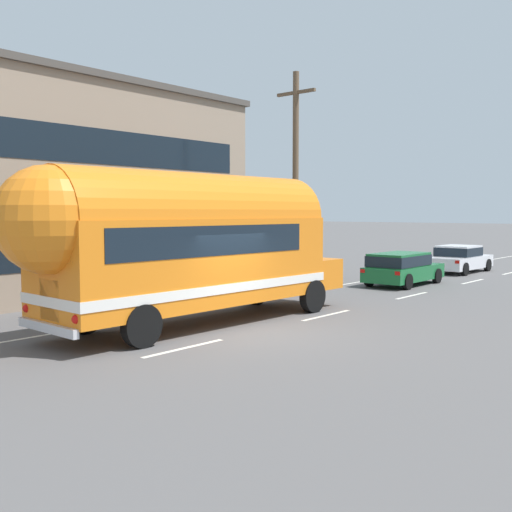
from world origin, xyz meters
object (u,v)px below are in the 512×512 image
(utility_pole, at_px, (296,177))
(car_second, at_px, (459,258))
(painted_bus, at_px, (183,241))
(car_lead, at_px, (402,267))

(utility_pole, xyz_separation_m, car_second, (2.25, 10.85, -3.69))
(painted_bus, bearing_deg, car_second, 90.66)
(utility_pole, bearing_deg, painted_bus, -73.25)
(utility_pole, height_order, car_second, utility_pole)
(car_lead, bearing_deg, car_second, 92.87)
(painted_bus, height_order, car_second, painted_bus)
(utility_pole, distance_m, car_second, 11.68)
(car_lead, height_order, car_second, same)
(utility_pole, relative_size, painted_bus, 0.77)
(car_lead, bearing_deg, utility_pole, -123.29)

